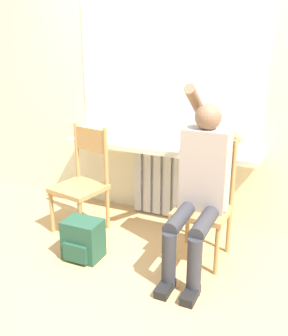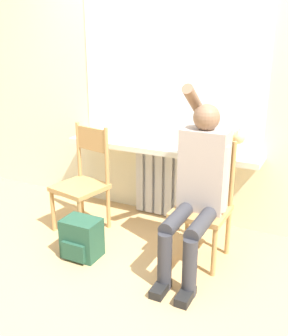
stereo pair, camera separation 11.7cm
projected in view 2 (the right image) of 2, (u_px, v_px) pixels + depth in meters
ground_plane at (101, 276)px, 2.86m from camera, size 12.00×12.00×0.00m
wall_with_window at (171, 73)px, 3.47m from camera, size 7.00×0.06×2.70m
radiator at (165, 182)px, 3.73m from camera, size 0.61×0.08×0.68m
windowsill at (161, 148)px, 3.51m from camera, size 1.79×0.32×0.05m
window_glass at (169, 69)px, 3.43m from camera, size 1.72×0.01×1.30m
chair_left at (83, 180)px, 3.45m from camera, size 0.47×0.47×0.93m
chair_right at (203, 203)px, 2.98m from camera, size 0.41×0.41×0.93m
person at (199, 183)px, 2.81m from camera, size 0.36×1.04×1.35m
cat at (222, 138)px, 3.21m from camera, size 0.51×0.12×0.23m
backpack at (82, 238)px, 3.07m from camera, size 0.29×0.24×0.32m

